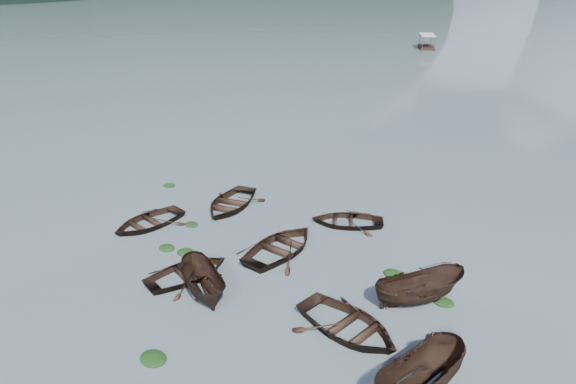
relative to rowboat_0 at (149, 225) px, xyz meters
The scene contains 17 objects.
ground_plane 8.90m from the rowboat_0, 45.95° to the right, with size 2400.00×2400.00×0.00m, color #4C5A5F.
rowboat_0 is the anchor object (origin of this frame).
rowboat_1 6.54m from the rowboat_0, 19.51° to the right, with size 3.08×4.31×0.89m, color black.
rowboat_2 8.31m from the rowboat_0, 18.61° to the right, with size 1.61×4.28×1.65m, color black.
rowboat_3 8.56m from the rowboat_0, 18.09° to the left, with size 3.62×5.07×1.05m, color black.
rowboat_4 14.58m from the rowboat_0, ahead, with size 3.49×4.89×1.01m, color black.
rowboat_6 5.31m from the rowboat_0, 68.39° to the left, with size 3.52×4.93×1.02m, color black.
rowboat_7 11.87m from the rowboat_0, 40.20° to the left, with size 3.06×4.29×0.89m, color black.
rowboat_8 16.22m from the rowboat_0, 11.47° to the left, with size 1.70×4.51×1.74m, color black.
weed_clump_0 3.24m from the rowboat_0, 19.39° to the right, with size 0.98×0.80×0.21m, color black.
weed_clump_1 2.56m from the rowboat_0, 40.04° to the left, with size 0.89×0.71×0.20m, color black.
weed_clump_2 11.84m from the rowboat_0, 35.79° to the right, with size 1.17×0.94×0.25m, color black.
weed_clump_3 14.64m from the rowboat_0, 17.95° to the left, with size 1.01×0.85×0.22m, color black.
weed_clump_5 5.99m from the rowboat_0, 129.88° to the left, with size 0.94×0.76×0.20m, color black.
weed_clump_6 4.30m from the rowboat_0, ahead, with size 1.04×0.87×0.22m, color black.
weed_clump_7 17.31m from the rowboat_0, 12.91° to the left, with size 1.01×0.81×0.22m, color black.
pontoon_left 79.85m from the rowboat_0, 103.90° to the left, with size 2.63×6.30×2.42m, color black, non-canonical shape.
Camera 1 is at (17.56, -9.36, 14.21)m, focal length 32.00 mm.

